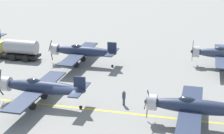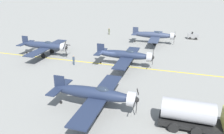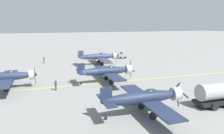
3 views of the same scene
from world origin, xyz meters
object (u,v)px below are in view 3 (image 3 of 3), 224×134
(airplane_mid_center, at_px, (107,71))
(airplane_mid_right, at_px, (145,98))
(ground_crew_walking, at_px, (56,85))
(tow_tractor, at_px, (122,56))
(ground_crew_inspecting, at_px, (44,60))
(airplane_mid_left, at_px, (99,57))
(airplane_near_center, at_px, (4,77))

(airplane_mid_center, xyz_separation_m, airplane_mid_right, (14.39, 0.13, -0.00))
(airplane_mid_right, bearing_deg, ground_crew_walking, -136.28)
(airplane_mid_center, bearing_deg, tow_tractor, 136.81)
(ground_crew_inspecting, bearing_deg, ground_crew_walking, 3.08)
(airplane_mid_center, height_order, airplane_mid_right, airplane_mid_center)
(ground_crew_walking, bearing_deg, tow_tractor, 141.37)
(ground_crew_walking, bearing_deg, airplane_mid_left, 147.62)
(airplane_mid_left, xyz_separation_m, airplane_mid_center, (16.42, -2.90, 0.00))
(tow_tractor, bearing_deg, airplane_mid_left, -50.47)
(airplane_mid_left, relative_size, airplane_mid_center, 1.00)
(ground_crew_inspecting, bearing_deg, airplane_mid_left, 65.48)
(airplane_mid_left, xyz_separation_m, ground_crew_inspecting, (-5.94, -13.01, -1.02))
(airplane_mid_left, height_order, ground_crew_inspecting, airplane_mid_left)
(tow_tractor, relative_size, ground_crew_inspecting, 1.44)
(airplane_near_center, height_order, airplane_mid_right, same)
(airplane_mid_right, height_order, ground_crew_inspecting, airplane_mid_right)
(airplane_mid_center, distance_m, airplane_mid_right, 14.39)
(tow_tractor, bearing_deg, ground_crew_walking, -38.63)
(airplane_mid_left, distance_m, ground_crew_walking, 21.88)
(airplane_mid_center, relative_size, tow_tractor, 4.62)
(airplane_mid_left, height_order, tow_tractor, airplane_mid_left)
(tow_tractor, relative_size, ground_crew_walking, 1.52)
(ground_crew_walking, bearing_deg, airplane_mid_right, 35.86)
(ground_crew_inspecting, bearing_deg, airplane_mid_center, 24.35)
(ground_crew_walking, xyz_separation_m, ground_crew_inspecting, (-24.39, -1.31, 0.05))
(airplane_mid_right, distance_m, tow_tractor, 39.97)
(ground_crew_walking, bearing_deg, ground_crew_inspecting, -176.92)
(airplane_mid_center, distance_m, ground_crew_inspecting, 24.57)
(airplane_mid_right, bearing_deg, airplane_mid_center, -171.64)
(airplane_near_center, xyz_separation_m, airplane_mid_center, (1.07, 16.35, 0.00))
(airplane_mid_center, xyz_separation_m, ground_crew_walking, (2.03, -8.81, -1.08))
(airplane_mid_right, bearing_deg, ground_crew_inspecting, -156.57)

